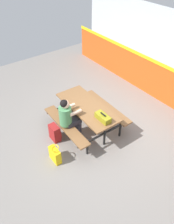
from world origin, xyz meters
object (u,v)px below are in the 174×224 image
at_px(backpack_dark, 55,133).
at_px(tote_bag_bright, 55,155).
at_px(student_nearer, 68,116).
at_px(picnic_table_main, 87,111).
at_px(toolbox_grey, 103,117).

xyz_separation_m(backpack_dark, tote_bag_bright, (0.58, -0.34, -0.02)).
bearing_deg(tote_bag_bright, student_nearer, 122.69).
distance_m(picnic_table_main, tote_bag_bright, 1.35).
xyz_separation_m(picnic_table_main, student_nearer, (0.01, -0.56, 0.13)).
bearing_deg(tote_bag_bright, backpack_dark, 149.66).
relative_size(backpack_dark, tote_bag_bright, 1.02).
xyz_separation_m(picnic_table_main, backpack_dark, (-0.15, -0.88, -0.36)).
height_order(picnic_table_main, student_nearer, student_nearer).
bearing_deg(backpack_dark, student_nearer, 64.55).
xyz_separation_m(student_nearer, tote_bag_bright, (0.43, -0.66, -0.51)).
relative_size(picnic_table_main, tote_bag_bright, 4.25).
distance_m(picnic_table_main, backpack_dark, 0.96).
bearing_deg(picnic_table_main, toolbox_grey, -1.22).
xyz_separation_m(student_nearer, toolbox_grey, (0.62, 0.54, 0.10)).
distance_m(student_nearer, tote_bag_bright, 0.94).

